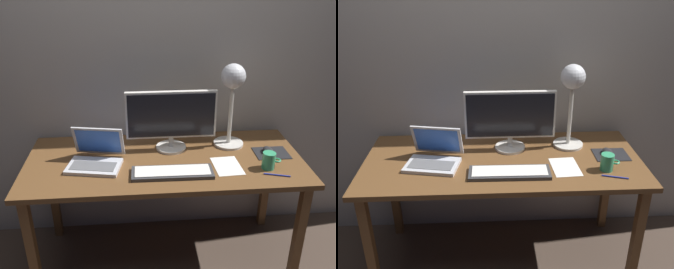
{
  "view_description": "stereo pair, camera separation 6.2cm",
  "coord_description": "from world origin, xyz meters",
  "views": [
    {
      "loc": [
        -0.14,
        -1.89,
        1.79
      ],
      "look_at": [
        0.01,
        -0.05,
        0.92
      ],
      "focal_mm": 39.69,
      "sensor_mm": 36.0,
      "label": 1
    },
    {
      "loc": [
        -0.08,
        -1.89,
        1.79
      ],
      "look_at": [
        0.01,
        -0.05,
        0.92
      ],
      "focal_mm": 39.69,
      "sensor_mm": 36.0,
      "label": 2
    }
  ],
  "objects": [
    {
      "name": "back_wall",
      "position": [
        0.0,
        0.4,
        1.3
      ],
      "size": [
        4.8,
        0.06,
        2.6
      ],
      "primitive_type": "cube",
      "color": "#A8A099",
      "rests_on": "ground"
    },
    {
      "name": "pen",
      "position": [
        0.59,
        -0.23,
        0.74
      ],
      "size": [
        0.14,
        0.05,
        0.01
      ],
      "primitive_type": "cylinder",
      "rotation": [
        0.0,
        1.57,
        -0.29
      ],
      "color": "#2633A5",
      "rests_on": "desk"
    },
    {
      "name": "coffee_mug",
      "position": [
        0.56,
        -0.15,
        0.79
      ],
      "size": [
        0.11,
        0.07,
        0.1
      ],
      "color": "#339966",
      "rests_on": "desk"
    },
    {
      "name": "mouse",
      "position": [
        0.62,
        0.02,
        0.76
      ],
      "size": [
        0.06,
        0.1,
        0.03
      ],
      "primitive_type": "ellipsoid",
      "color": "#28282B",
      "rests_on": "mousepad"
    },
    {
      "name": "laptop",
      "position": [
        -0.39,
        -0.02,
        0.8
      ],
      "size": [
        0.33,
        0.29,
        0.2
      ],
      "color": "silver",
      "rests_on": "desk"
    },
    {
      "name": "mousepad",
      "position": [
        0.64,
        0.02,
        0.74
      ],
      "size": [
        0.2,
        0.16,
        0.0
      ],
      "primitive_type": "cube",
      "color": "black",
      "rests_on": "desk"
    },
    {
      "name": "paper_sheet_near_mouse",
      "position": [
        0.34,
        -0.11,
        0.74
      ],
      "size": [
        0.16,
        0.22,
        0.0
      ],
      "primitive_type": "cube",
      "rotation": [
        0.0,
        0.0,
        0.06
      ],
      "color": "white",
      "rests_on": "desk"
    },
    {
      "name": "desk",
      "position": [
        0.0,
        0.0,
        0.66
      ],
      "size": [
        1.6,
        0.7,
        0.74
      ],
      "color": "brown",
      "rests_on": "ground"
    },
    {
      "name": "desk_lamp",
      "position": [
        0.41,
        0.16,
        1.11
      ],
      "size": [
        0.18,
        0.18,
        0.51
      ],
      "color": "beige",
      "rests_on": "desk"
    },
    {
      "name": "monitor",
      "position": [
        0.05,
        0.13,
        0.94
      ],
      "size": [
        0.54,
        0.18,
        0.37
      ],
      "color": "silver",
      "rests_on": "desk"
    },
    {
      "name": "keyboard_main",
      "position": [
        0.03,
        -0.17,
        0.75
      ],
      "size": [
        0.44,
        0.15,
        0.03
      ],
      "color": "#38383A",
      "rests_on": "desk"
    },
    {
      "name": "ground_plane",
      "position": [
        0.0,
        0.0,
        0.0
      ],
      "size": [
        4.8,
        4.8,
        0.0
      ],
      "primitive_type": "plane",
      "color": "#47382D",
      "rests_on": "ground"
    }
  ]
}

